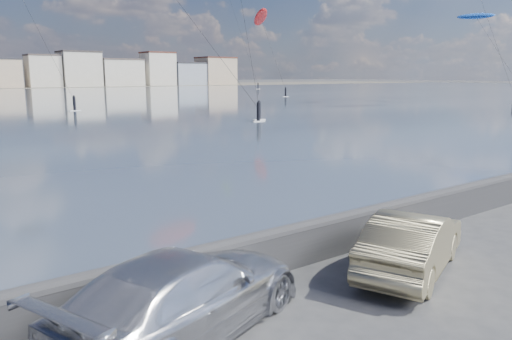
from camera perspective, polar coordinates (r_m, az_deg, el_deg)
The scene contains 6 objects.
ground at distance 9.87m, azimuth 9.66°, elevation -16.96°, with size 700.00×700.00×0.00m, color #333335.
seawall at distance 11.48m, azimuth -0.14°, elevation -9.52°, with size 400.00×0.36×1.08m.
car_silver at distance 9.14m, azimuth -8.21°, elevation -13.85°, with size 2.18×5.36×1.56m, color silver.
car_champagne at distance 12.37m, azimuth 17.39°, elevation -7.84°, with size 1.52×4.37×1.44m, color tan.
kitesurfer_3 at distance 112.74m, azimuth 0.55°, elevation 17.00°, with size 8.40×14.89×18.89m.
kitesurfer_9 at distance 107.34m, azimuth 23.84°, elevation 15.69°, with size 4.84×16.31×16.60m.
Camera 1 is at (-6.40, -5.95, 4.58)m, focal length 35.00 mm.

